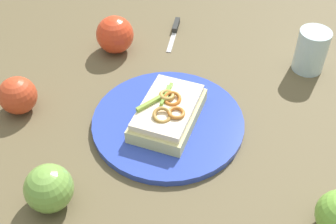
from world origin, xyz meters
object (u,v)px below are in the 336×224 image
object	(u,v)px
apple_1	(115,35)
drinking_glass	(311,51)
sandwich	(168,112)
apple_0	(49,188)
knife	(175,30)
apple_3	(18,95)
plate	(168,123)

from	to	relation	value
apple_1	drinking_glass	bearing A→B (deg)	-154.05
sandwich	apple_0	world-z (taller)	apple_0
apple_1	drinking_glass	world-z (taller)	drinking_glass
apple_0	knife	world-z (taller)	apple_0
apple_3	plate	bearing A→B (deg)	-153.72
plate	knife	world-z (taller)	same
apple_1	knife	xyz separation A→B (m)	(-0.07, -0.13, -0.03)
apple_0	plate	bearing A→B (deg)	-101.86
plate	drinking_glass	bearing A→B (deg)	-115.30
plate	knife	size ratio (longest dim) A/B	2.38
apple_0	apple_1	xyz separation A→B (m)	(0.17, -0.36, 0.00)
apple_3	apple_1	bearing A→B (deg)	-96.13
plate	knife	distance (m)	0.30
apple_0	drinking_glass	size ratio (longest dim) A/B	0.83
apple_3	knife	bearing A→B (deg)	-103.74
drinking_glass	apple_3	bearing A→B (deg)	47.26
drinking_glass	knife	world-z (taller)	drinking_glass
apple_3	knife	world-z (taller)	apple_3
drinking_glass	knife	xyz separation A→B (m)	(0.30, 0.05, -0.04)
plate	apple_3	xyz separation A→B (m)	(0.25, 0.12, 0.03)
plate	apple_3	size ratio (longest dim) A/B	3.89
apple_3	knife	distance (m)	0.39
apple_1	plate	bearing A→B (deg)	151.16
apple_0	apple_1	distance (m)	0.40
apple_0	apple_3	world-z (taller)	apple_0
apple_3	drinking_glass	distance (m)	0.58
plate	apple_1	distance (m)	0.26
drinking_glass	knife	distance (m)	0.31
plate	apple_0	world-z (taller)	apple_0
apple_1	drinking_glass	size ratio (longest dim) A/B	0.89
apple_0	drinking_glass	xyz separation A→B (m)	(-0.19, -0.54, 0.01)
apple_1	knife	size ratio (longest dim) A/B	0.69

